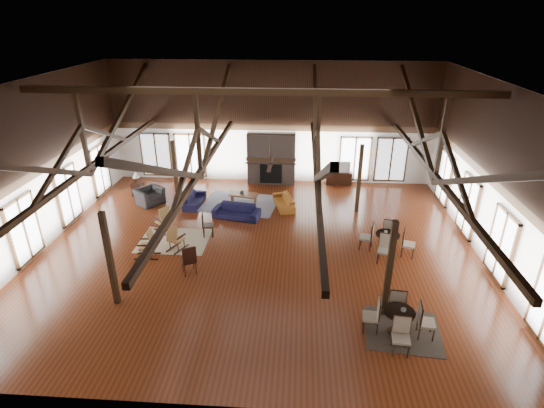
# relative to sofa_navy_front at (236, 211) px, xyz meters

# --- Properties ---
(floor) EXTENTS (16.00, 16.00, 0.00)m
(floor) POSITION_rel_sofa_navy_front_xyz_m (1.21, -2.51, -0.29)
(floor) COLOR maroon
(floor) RESTS_ON ground
(ceiling) EXTENTS (16.00, 14.00, 0.02)m
(ceiling) POSITION_rel_sofa_navy_front_xyz_m (1.21, -2.51, 5.71)
(ceiling) COLOR black
(ceiling) RESTS_ON wall_back
(wall_back) EXTENTS (16.00, 0.02, 6.00)m
(wall_back) POSITION_rel_sofa_navy_front_xyz_m (1.21, 4.49, 2.71)
(wall_back) COLOR white
(wall_back) RESTS_ON floor
(wall_front) EXTENTS (16.00, 0.02, 6.00)m
(wall_front) POSITION_rel_sofa_navy_front_xyz_m (1.21, -9.51, 2.71)
(wall_front) COLOR white
(wall_front) RESTS_ON floor
(wall_left) EXTENTS (0.02, 14.00, 6.00)m
(wall_left) POSITION_rel_sofa_navy_front_xyz_m (-6.79, -2.51, 2.71)
(wall_left) COLOR white
(wall_left) RESTS_ON floor
(wall_right) EXTENTS (0.02, 14.00, 6.00)m
(wall_right) POSITION_rel_sofa_navy_front_xyz_m (9.21, -2.51, 2.71)
(wall_right) COLOR white
(wall_right) RESTS_ON floor
(roof_truss) EXTENTS (15.60, 14.07, 3.14)m
(roof_truss) POSITION_rel_sofa_navy_front_xyz_m (1.21, -2.51, 3.74)
(roof_truss) COLOR black
(roof_truss) RESTS_ON wall_back
(post_grid) EXTENTS (8.16, 7.16, 3.05)m
(post_grid) POSITION_rel_sofa_navy_front_xyz_m (1.21, -2.51, 1.24)
(post_grid) COLOR black
(post_grid) RESTS_ON floor
(fireplace) EXTENTS (2.50, 0.69, 2.60)m
(fireplace) POSITION_rel_sofa_navy_front_xyz_m (1.21, 4.16, 1.00)
(fireplace) COLOR #65554D
(fireplace) RESTS_ON floor
(ceiling_fan) EXTENTS (1.60, 1.60, 0.75)m
(ceiling_fan) POSITION_rel_sofa_navy_front_xyz_m (1.71, -3.51, 3.44)
(ceiling_fan) COLOR black
(ceiling_fan) RESTS_ON roof_truss
(sofa_navy_front) EXTENTS (2.10, 1.16, 0.58)m
(sofa_navy_front) POSITION_rel_sofa_navy_front_xyz_m (0.00, 0.00, 0.00)
(sofa_navy_front) COLOR #141335
(sofa_navy_front) RESTS_ON floor
(sofa_navy_left) EXTENTS (1.76, 0.77, 0.50)m
(sofa_navy_left) POSITION_rel_sofa_navy_front_xyz_m (-2.12, 1.20, -0.04)
(sofa_navy_left) COLOR #141233
(sofa_navy_left) RESTS_ON floor
(sofa_orange) EXTENTS (1.86, 1.12, 0.51)m
(sofa_orange) POSITION_rel_sofa_navy_front_xyz_m (1.98, 1.23, -0.03)
(sofa_orange) COLOR #A86120
(sofa_orange) RESTS_ON floor
(coffee_table) EXTENTS (1.39, 0.93, 0.49)m
(coffee_table) POSITION_rel_sofa_navy_front_xyz_m (0.13, 1.46, 0.14)
(coffee_table) COLOR brown
(coffee_table) RESTS_ON floor
(vase) EXTENTS (0.22, 0.22, 0.21)m
(vase) POSITION_rel_sofa_navy_front_xyz_m (0.05, 1.45, 0.30)
(vase) COLOR #B2B2B2
(vase) RESTS_ON coffee_table
(armchair) EXTENTS (1.47, 1.50, 0.73)m
(armchair) POSITION_rel_sofa_navy_front_xyz_m (-4.19, 1.20, 0.08)
(armchair) COLOR #2A292C
(armchair) RESTS_ON floor
(side_table_lamp) EXTENTS (0.46, 0.46, 1.18)m
(side_table_lamp) POSITION_rel_sofa_navy_front_xyz_m (-5.06, 2.08, 0.16)
(side_table_lamp) COLOR black
(side_table_lamp) RESTS_ON floor
(rocking_chair_a) EXTENTS (0.93, 0.86, 1.07)m
(rocking_chair_a) POSITION_rel_sofa_navy_front_xyz_m (-2.68, -1.45, 0.22)
(rocking_chair_a) COLOR #A17F3D
(rocking_chair_a) RESTS_ON floor
(rocking_chair_b) EXTENTS (0.73, 0.92, 1.05)m
(rocking_chair_b) POSITION_rel_sofa_navy_front_xyz_m (-1.87, -2.84, 0.21)
(rocking_chair_b) COLOR #A17F3D
(rocking_chair_b) RESTS_ON floor
(rocking_chair_c) EXTENTS (0.89, 0.52, 1.11)m
(rocking_chair_c) POSITION_rel_sofa_navy_front_xyz_m (-2.64, -3.37, 0.23)
(rocking_chair_c) COLOR #A17F3D
(rocking_chair_c) RESTS_ON floor
(side_chair_a) EXTENTS (0.49, 0.49, 0.99)m
(side_chair_a) POSITION_rel_sofa_navy_front_xyz_m (-0.97, -1.69, 0.28)
(side_chair_a) COLOR black
(side_chair_a) RESTS_ON floor
(side_chair_b) EXTENTS (0.62, 0.62, 1.09)m
(side_chair_b) POSITION_rel_sofa_navy_front_xyz_m (-0.93, -4.39, 0.34)
(side_chair_b) COLOR black
(side_chair_b) RESTS_ON floor
(cafe_table_near) EXTENTS (1.97, 1.97, 1.02)m
(cafe_table_near) POSITION_rel_sofa_navy_front_xyz_m (5.43, -6.81, 0.22)
(cafe_table_near) COLOR black
(cafe_table_near) RESTS_ON floor
(cafe_table_far) EXTENTS (2.04, 2.04, 1.04)m
(cafe_table_far) POSITION_rel_sofa_navy_front_xyz_m (5.89, -2.46, 0.23)
(cafe_table_far) COLOR black
(cafe_table_far) RESTS_ON floor
(cup_near) EXTENTS (0.16, 0.16, 0.11)m
(cup_near) POSITION_rel_sofa_navy_front_xyz_m (5.52, -6.81, 0.50)
(cup_near) COLOR #B2B2B2
(cup_near) RESTS_ON cafe_table_near
(cup_far) EXTENTS (0.15, 0.15, 0.09)m
(cup_far) POSITION_rel_sofa_navy_front_xyz_m (5.82, -2.40, 0.51)
(cup_far) COLOR #B2B2B2
(cup_far) RESTS_ON cafe_table_far
(tv_console) EXTENTS (1.28, 0.48, 0.64)m
(tv_console) POSITION_rel_sofa_navy_front_xyz_m (4.66, 4.24, 0.03)
(tv_console) COLOR black
(tv_console) RESTS_ON floor
(television) EXTENTS (1.00, 0.23, 0.57)m
(television) POSITION_rel_sofa_navy_front_xyz_m (4.69, 4.24, 0.64)
(television) COLOR #B2B2B2
(television) RESTS_ON tv_console
(rug_tan) EXTENTS (2.62, 2.06, 0.01)m
(rug_tan) POSITION_rel_sofa_navy_front_xyz_m (-2.12, -2.17, -0.28)
(rug_tan) COLOR tan
(rug_tan) RESTS_ON floor
(rug_navy) EXTENTS (3.65, 2.95, 0.01)m
(rug_navy) POSITION_rel_sofa_navy_front_xyz_m (-0.04, 1.46, -0.28)
(rug_navy) COLOR #1A2049
(rug_navy) RESTS_ON floor
(rug_dark) EXTENTS (2.23, 2.06, 0.01)m
(rug_dark) POSITION_rel_sofa_navy_front_xyz_m (5.61, -6.71, -0.28)
(rug_dark) COLOR black
(rug_dark) RESTS_ON floor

